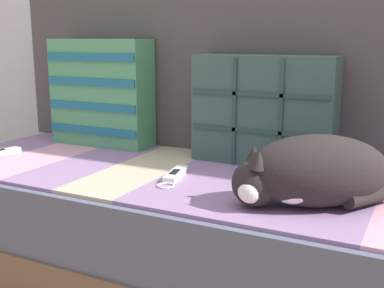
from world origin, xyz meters
TOP-DOWN VIEW (x-y plane):
  - couch at (0.00, 0.16)m, footprint 1.92×0.78m
  - sofa_backrest at (0.00, 0.48)m, footprint 1.88×0.14m
  - throw_pillow_quilted at (0.12, 0.33)m, footprint 0.46×0.14m
  - throw_pillow_striped at (-0.53, 0.33)m, footprint 0.40×0.14m
  - sleeping_cat at (0.35, -0.02)m, footprint 0.39×0.33m
  - game_remote_near at (-0.06, 0.05)m, footprint 0.08×0.20m

SIDE VIEW (x-z plane):
  - couch at x=0.00m, z-range 0.00..0.39m
  - game_remote_near at x=-0.06m, z-range 0.39..0.41m
  - sleeping_cat at x=0.35m, z-range 0.39..0.56m
  - throw_pillow_quilted at x=0.12m, z-range 0.39..0.74m
  - throw_pillow_striped at x=-0.53m, z-range 0.39..0.79m
  - sofa_backrest at x=0.00m, z-range 0.39..0.95m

